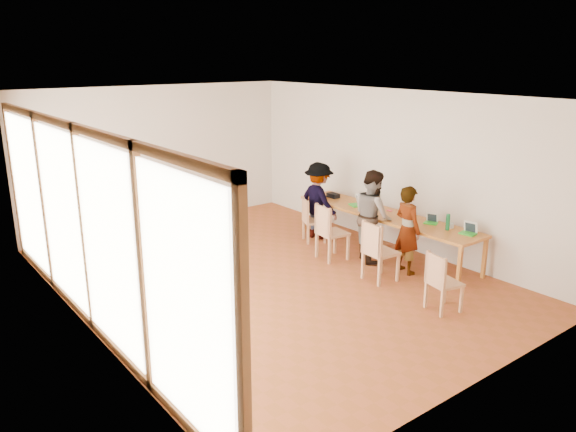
{
  "coord_description": "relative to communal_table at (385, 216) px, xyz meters",
  "views": [
    {
      "loc": [
        -5.11,
        -7.13,
        3.61
      ],
      "look_at": [
        0.22,
        -0.26,
        1.1
      ],
      "focal_mm": 35.0,
      "sensor_mm": 36.0,
      "label": 1
    }
  ],
  "objects": [
    {
      "name": "wall_back",
      "position": [
        -2.5,
        4.27,
        0.8
      ],
      "size": [
        6.0,
        0.1,
        3.0
      ],
      "primitive_type": "cube",
      "color": "beige",
      "rests_on": "ground"
    },
    {
      "name": "ceiling",
      "position": [
        -2.5,
        0.27,
        2.32
      ],
      "size": [
        6.0,
        8.0,
        0.04
      ],
      "primitive_type": "cube",
      "color": "white",
      "rests_on": "wall_back"
    },
    {
      "name": "chair_mid",
      "position": [
        -1.19,
        -0.93,
        -0.08
      ],
      "size": [
        0.51,
        0.51,
        0.54
      ],
      "rotation": [
        0.0,
        0.0,
        -0.08
      ],
      "color": "tan",
      "rests_on": "ground"
    },
    {
      "name": "pink_phone",
      "position": [
        0.2,
        0.06,
        0.05
      ],
      "size": [
        0.05,
        0.1,
        0.01
      ],
      "primitive_type": "cube",
      "color": "#E83A50",
      "rests_on": "communal_table"
    },
    {
      "name": "ground",
      "position": [
        -2.5,
        0.27,
        -0.7
      ],
      "size": [
        8.0,
        8.0,
        0.0
      ],
      "primitive_type": "plane",
      "color": "#9E4C26",
      "rests_on": "ground"
    },
    {
      "name": "person_mid",
      "position": [
        -0.49,
        -0.15,
        0.13
      ],
      "size": [
        0.91,
        0.99,
        1.66
      ],
      "primitive_type": "imported",
      "rotation": [
        0.0,
        0.0,
        1.14
      ],
      "color": "gray",
      "rests_on": "ground"
    },
    {
      "name": "side_table",
      "position": [
        -4.31,
        3.47,
        -0.03
      ],
      "size": [
        0.9,
        0.9,
        0.75
      ],
      "rotation": [
        0.0,
        0.0,
        0.35
      ],
      "color": "#C37C2B",
      "rests_on": "ground"
    },
    {
      "name": "green_bottle",
      "position": [
        0.07,
        -1.36,
        0.19
      ],
      "size": [
        0.07,
        0.07,
        0.28
      ],
      "primitive_type": "cylinder",
      "color": "#126430",
      "rests_on": "communal_table"
    },
    {
      "name": "clear_glass",
      "position": [
        0.22,
        -1.34,
        0.09
      ],
      "size": [
        0.07,
        0.07,
        0.09
      ],
      "primitive_type": "cylinder",
      "color": "silver",
      "rests_on": "communal_table"
    },
    {
      "name": "yellow_mug",
      "position": [
        -0.2,
        1.58,
        0.09
      ],
      "size": [
        0.14,
        0.14,
        0.09
      ],
      "primitive_type": "imported",
      "rotation": [
        0.0,
        0.0,
        -0.35
      ],
      "color": "gold",
      "rests_on": "communal_table"
    },
    {
      "name": "laptop_near",
      "position": [
        0.18,
        -1.71,
        0.1
      ],
      "size": [
        0.25,
        0.27,
        0.21
      ],
      "rotation": [
        0.0,
        0.0,
        0.16
      ],
      "color": "green",
      "rests_on": "communal_table"
    },
    {
      "name": "chair_empty",
      "position": [
        -0.73,
        1.31,
        -0.17
      ],
      "size": [
        0.54,
        0.54,
        0.46
      ],
      "rotation": [
        0.0,
        0.0,
        -0.43
      ],
      "color": "tan",
      "rests_on": "ground"
    },
    {
      "name": "chair_near",
      "position": [
        -1.3,
        -2.28,
        -0.16
      ],
      "size": [
        0.49,
        0.49,
        0.47
      ],
      "rotation": [
        0.0,
        0.0,
        -0.21
      ],
      "color": "tan",
      "rests_on": "ground"
    },
    {
      "name": "person_near",
      "position": [
        -0.48,
        -0.96,
        0.06
      ],
      "size": [
        0.44,
        0.6,
        1.52
      ],
      "primitive_type": "imported",
      "rotation": [
        0.0,
        0.0,
        1.42
      ],
      "color": "gray",
      "rests_on": "ground"
    },
    {
      "name": "wall_right",
      "position": [
        0.5,
        0.27,
        0.8
      ],
      "size": [
        0.1,
        8.0,
        3.0
      ],
      "primitive_type": "cube",
      "color": "beige",
      "rests_on": "ground"
    },
    {
      "name": "laptop_far",
      "position": [
        -0.01,
        0.72,
        0.11
      ],
      "size": [
        0.29,
        0.3,
        0.21
      ],
      "rotation": [
        0.0,
        0.0,
        -0.32
      ],
      "color": "green",
      "rests_on": "communal_table"
    },
    {
      "name": "communal_table",
      "position": [
        0.0,
        0.0,
        0.0
      ],
      "size": [
        0.8,
        4.0,
        0.75
      ],
      "color": "#C37C2B",
      "rests_on": "ground"
    },
    {
      "name": "wall_front",
      "position": [
        -2.5,
        -3.73,
        0.8
      ],
      "size": [
        6.0,
        0.1,
        3.0
      ],
      "primitive_type": "cube",
      "color": "beige",
      "rests_on": "ground"
    },
    {
      "name": "chair_far",
      "position": [
        -1.14,
        0.32,
        -0.07
      ],
      "size": [
        0.53,
        0.53,
        0.55
      ],
      "rotation": [
        0.0,
        0.0,
        -0.12
      ],
      "color": "tan",
      "rests_on": "ground"
    },
    {
      "name": "condiment_cup",
      "position": [
        -0.24,
        0.21,
        0.08
      ],
      "size": [
        0.08,
        0.08,
        0.06
      ],
      "primitive_type": "cylinder",
      "color": "white",
      "rests_on": "communal_table"
    },
    {
      "name": "chair_spare",
      "position": [
        -3.93,
        0.93,
        -0.18
      ],
      "size": [
        0.52,
        0.52,
        0.45
      ],
      "rotation": [
        0.0,
        0.0,
        2.71
      ],
      "color": "tan",
      "rests_on": "ground"
    },
    {
      "name": "window_wall",
      "position": [
        -5.46,
        0.27,
        0.8
      ],
      "size": [
        0.1,
        8.0,
        3.0
      ],
      "primitive_type": "cube",
      "color": "white",
      "rests_on": "ground"
    },
    {
      "name": "person_far",
      "position": [
        -0.45,
        1.38,
        0.08
      ],
      "size": [
        0.61,
        1.03,
        1.56
      ],
      "primitive_type": "imported",
      "rotation": [
        0.0,
        0.0,
        1.54
      ],
      "color": "gray",
      "rests_on": "ground"
    },
    {
      "name": "black_pouch",
      "position": [
        0.05,
        1.49,
        0.09
      ],
      "size": [
        0.16,
        0.26,
        0.09
      ],
      "primitive_type": "cube",
      "color": "black",
      "rests_on": "communal_table"
    },
    {
      "name": "laptop_mid",
      "position": [
        0.18,
        -0.94,
        0.1
      ],
      "size": [
        0.26,
        0.27,
        0.19
      ],
      "rotation": [
        0.0,
        0.0,
        0.41
      ],
      "color": "green",
      "rests_on": "communal_table"
    }
  ]
}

